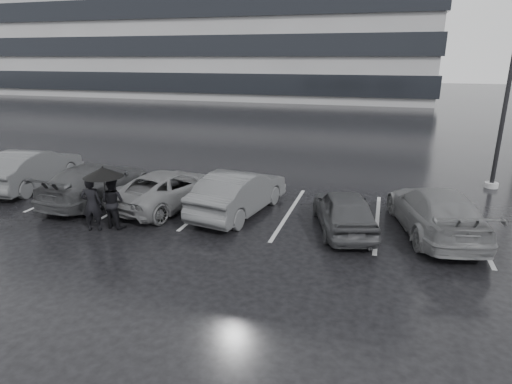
{
  "coord_description": "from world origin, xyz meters",
  "views": [
    {
      "loc": [
        3.34,
        -10.47,
        4.92
      ],
      "look_at": [
        -0.1,
        1.0,
        1.1
      ],
      "focal_mm": 30.0,
      "sensor_mm": 36.0,
      "label": 1
    }
  ],
  "objects_px": {
    "car_west_b": "(170,188)",
    "pedestrian_right": "(113,202)",
    "car_east": "(435,211)",
    "car_west_a": "(239,192)",
    "car_west_d": "(32,168)",
    "car_main": "(344,210)",
    "lamp_post": "(510,77)",
    "car_west_c": "(98,182)",
    "pedestrian_left": "(92,204)"
  },
  "relations": [
    {
      "from": "car_west_b",
      "to": "car_west_c",
      "type": "height_order",
      "value": "car_west_c"
    },
    {
      "from": "pedestrian_left",
      "to": "car_west_c",
      "type": "bearing_deg",
      "value": -78.2
    },
    {
      "from": "car_main",
      "to": "car_west_d",
      "type": "relative_size",
      "value": 0.8
    },
    {
      "from": "car_west_c",
      "to": "car_west_d",
      "type": "distance_m",
      "value": 3.54
    },
    {
      "from": "car_west_b",
      "to": "pedestrian_left",
      "type": "distance_m",
      "value": 2.85
    },
    {
      "from": "lamp_post",
      "to": "car_west_a",
      "type": "bearing_deg",
      "value": -147.18
    },
    {
      "from": "car_west_a",
      "to": "lamp_post",
      "type": "relative_size",
      "value": 0.47
    },
    {
      "from": "car_west_c",
      "to": "pedestrian_right",
      "type": "bearing_deg",
      "value": 139.16
    },
    {
      "from": "car_east",
      "to": "pedestrian_left",
      "type": "xyz_separation_m",
      "value": [
        -9.58,
        -2.64,
        0.13
      ]
    },
    {
      "from": "car_main",
      "to": "pedestrian_left",
      "type": "xyz_separation_m",
      "value": [
        -7.04,
        -2.13,
        0.18
      ]
    },
    {
      "from": "car_main",
      "to": "car_west_a",
      "type": "bearing_deg",
      "value": -24.69
    },
    {
      "from": "car_east",
      "to": "car_west_d",
      "type": "bearing_deg",
      "value": -14.72
    },
    {
      "from": "car_west_c",
      "to": "lamp_post",
      "type": "distance_m",
      "value": 15.29
    },
    {
      "from": "car_main",
      "to": "lamp_post",
      "type": "bearing_deg",
      "value": -147.23
    },
    {
      "from": "pedestrian_left",
      "to": "pedestrian_right",
      "type": "bearing_deg",
      "value": -161.2
    },
    {
      "from": "car_west_a",
      "to": "pedestrian_right",
      "type": "xyz_separation_m",
      "value": [
        -3.19,
        -2.23,
        0.07
      ]
    },
    {
      "from": "pedestrian_right",
      "to": "car_west_a",
      "type": "bearing_deg",
      "value": -135.92
    },
    {
      "from": "car_west_c",
      "to": "car_west_d",
      "type": "xyz_separation_m",
      "value": [
        -3.48,
        0.66,
        0.08
      ]
    },
    {
      "from": "car_west_b",
      "to": "lamp_post",
      "type": "height_order",
      "value": "lamp_post"
    },
    {
      "from": "car_west_b",
      "to": "car_west_d",
      "type": "relative_size",
      "value": 0.97
    },
    {
      "from": "car_west_d",
      "to": "pedestrian_right",
      "type": "bearing_deg",
      "value": 148.06
    },
    {
      "from": "pedestrian_right",
      "to": "pedestrian_left",
      "type": "bearing_deg",
      "value": 49.1
    },
    {
      "from": "car_west_c",
      "to": "car_east",
      "type": "bearing_deg",
      "value": -174.43
    },
    {
      "from": "pedestrian_right",
      "to": "car_west_b",
      "type": "bearing_deg",
      "value": -98.24
    },
    {
      "from": "car_main",
      "to": "pedestrian_left",
      "type": "distance_m",
      "value": 7.36
    },
    {
      "from": "car_west_a",
      "to": "car_west_b",
      "type": "xyz_separation_m",
      "value": [
        -2.49,
        -0.0,
        -0.1
      ]
    },
    {
      "from": "lamp_post",
      "to": "car_west_b",
      "type": "bearing_deg",
      "value": -153.46
    },
    {
      "from": "car_main",
      "to": "pedestrian_left",
      "type": "relative_size",
      "value": 2.26
    },
    {
      "from": "car_west_a",
      "to": "car_west_b",
      "type": "distance_m",
      "value": 2.49
    },
    {
      "from": "lamp_post",
      "to": "pedestrian_left",
      "type": "bearing_deg",
      "value": -146.32
    },
    {
      "from": "car_west_c",
      "to": "pedestrian_left",
      "type": "bearing_deg",
      "value": 127.22
    },
    {
      "from": "car_main",
      "to": "car_west_d",
      "type": "distance_m",
      "value": 12.1
    },
    {
      "from": "car_west_c",
      "to": "pedestrian_left",
      "type": "xyz_separation_m",
      "value": [
        1.55,
        -2.39,
        0.13
      ]
    },
    {
      "from": "car_west_c",
      "to": "car_west_d",
      "type": "relative_size",
      "value": 1.02
    },
    {
      "from": "pedestrian_left",
      "to": "car_west_d",
      "type": "bearing_deg",
      "value": -52.39
    },
    {
      "from": "lamp_post",
      "to": "pedestrian_right",
      "type": "bearing_deg",
      "value": -146.59
    },
    {
      "from": "car_west_a",
      "to": "car_east",
      "type": "bearing_deg",
      "value": -169.85
    },
    {
      "from": "car_main",
      "to": "pedestrian_right",
      "type": "distance_m",
      "value": 6.82
    },
    {
      "from": "car_west_c",
      "to": "lamp_post",
      "type": "height_order",
      "value": "lamp_post"
    },
    {
      "from": "car_west_b",
      "to": "lamp_post",
      "type": "bearing_deg",
      "value": -139.83
    },
    {
      "from": "car_west_b",
      "to": "pedestrian_right",
      "type": "bearing_deg",
      "value": 86.28
    },
    {
      "from": "pedestrian_right",
      "to": "car_east",
      "type": "bearing_deg",
      "value": -156.95
    },
    {
      "from": "car_west_a",
      "to": "car_west_b",
      "type": "height_order",
      "value": "car_west_a"
    },
    {
      "from": "pedestrian_right",
      "to": "lamp_post",
      "type": "relative_size",
      "value": 0.17
    },
    {
      "from": "car_east",
      "to": "pedestrian_right",
      "type": "height_order",
      "value": "pedestrian_right"
    },
    {
      "from": "pedestrian_left",
      "to": "pedestrian_right",
      "type": "xyz_separation_m",
      "value": [
        0.45,
        0.38,
        -0.02
      ]
    },
    {
      "from": "car_east",
      "to": "car_west_a",
      "type": "bearing_deg",
      "value": -12.82
    },
    {
      "from": "car_west_d",
      "to": "car_east",
      "type": "xyz_separation_m",
      "value": [
        14.6,
        -0.4,
        -0.07
      ]
    },
    {
      "from": "car_west_c",
      "to": "pedestrian_right",
      "type": "xyz_separation_m",
      "value": [
        2.0,
        -2.01,
        0.11
      ]
    },
    {
      "from": "car_east",
      "to": "pedestrian_left",
      "type": "height_order",
      "value": "pedestrian_left"
    }
  ]
}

